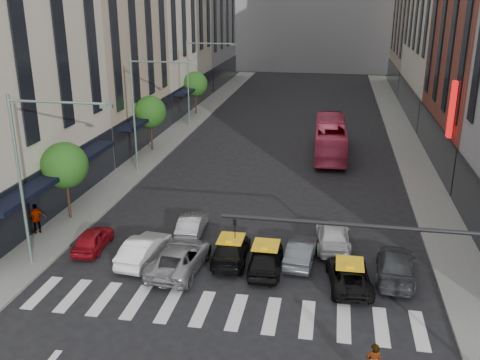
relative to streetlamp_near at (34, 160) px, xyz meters
The scene contains 25 objects.
ground 12.32m from the streetlamp_near, 21.72° to the right, with size 160.00×160.00×0.00m, color black.
sidewalk_left 26.69m from the streetlamp_near, 93.21° to the left, with size 3.00×96.00×0.15m, color slate.
sidewalk_right 34.27m from the streetlamp_near, 50.35° to the left, with size 3.00×96.00×0.15m, color slate.
building_left_b 25.72m from the streetlamp_near, 106.16° to the left, with size 8.00×16.00×24.00m, color tan.
tree_near 6.65m from the streetlamp_near, 106.32° to the left, with size 2.88×2.88×4.95m.
tree_mid 22.18m from the streetlamp_near, 94.56° to the left, with size 2.88×2.88×4.95m.
tree_far 38.11m from the streetlamp_near, 92.65° to the left, with size 2.88×2.88×4.95m.
streetlamp_near is the anchor object (origin of this frame).
streetlamp_mid 16.00m from the streetlamp_near, 90.00° to the left, with size 5.38×0.25×9.00m.
streetlamp_far 32.00m from the streetlamp_near, 90.00° to the left, with size 5.38×0.25×9.00m.
traffic_signal 18.48m from the streetlamp_near, 15.74° to the right, with size 10.10×0.20×6.00m.
liberty_sign 27.73m from the streetlamp_near, 35.24° to the left, with size 0.30×0.70×4.00m.
car_red 5.98m from the streetlamp_near, 57.41° to the left, with size 1.45×3.61×1.23m, color maroon.
car_white_front 7.26m from the streetlamp_near, 17.02° to the left, with size 1.49×4.27×1.41m, color white.
car_silver 8.77m from the streetlamp_near, ahead, with size 2.34×5.09×1.41m, color gray.
taxi_left 11.06m from the streetlamp_near, 13.97° to the left, with size 1.79×4.40×1.28m, color black.
taxi_center 12.65m from the streetlamp_near, ahead, with size 1.68×4.17×1.42m, color black.
car_grey_mid 14.49m from the streetlamp_near, 12.12° to the left, with size 1.37×3.93×1.30m, color #414549.
taxi_right 16.57m from the streetlamp_near, ahead, with size 1.97×4.27×1.19m, color black.
car_grey_curb 18.86m from the streetlamp_near, ahead, with size 1.95×4.79×1.39m, color #3A3D41.
car_row2_left 9.87m from the streetlamp_near, 38.77° to the left, with size 1.34×3.84×1.27m, color #9E9EA3.
car_row2_right 16.52m from the streetlamp_near, 18.75° to the left, with size 1.87×4.59×1.33m, color silver.
bus 28.05m from the streetlamp_near, 58.93° to the left, with size 2.61×11.13×3.10m, color #DE416A.
rider 18.14m from the streetlamp_near, 21.68° to the right, with size 0.61×0.40×1.68m, color gray.
pedestrian_far 6.48m from the streetlamp_near, 126.24° to the left, with size 1.08×0.45×1.85m, color gray.
Camera 1 is at (4.42, -19.11, 13.70)m, focal length 40.00 mm.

